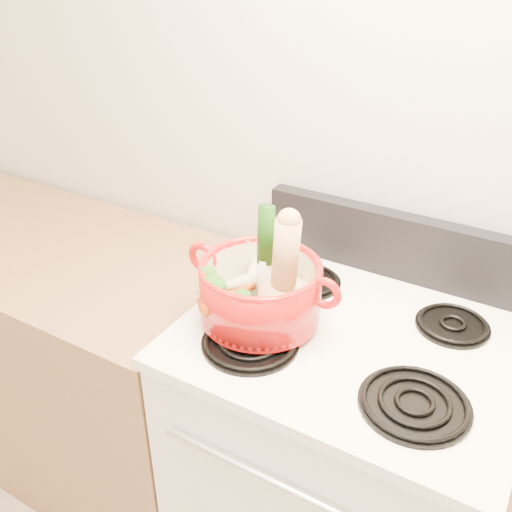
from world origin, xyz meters
The scene contains 24 objects.
wall_back centered at (0.00, 1.75, 1.30)m, with size 3.50×0.02×2.60m, color beige.
stove_body centered at (0.00, 1.40, 0.46)m, with size 0.76×0.65×0.92m, color white.
cooktop centered at (0.00, 1.40, 0.93)m, with size 0.78×0.67×0.03m, color white.
control_backsplash centered at (0.00, 1.70, 1.04)m, with size 0.76×0.05×0.18m, color black.
oven_handle centered at (0.00, 1.06, 0.78)m, with size 0.02×0.02×0.60m, color silver.
counter_left centered at (-1.07, 1.40, 0.45)m, with size 1.36×0.65×0.90m, color #8D6342.
burner_front_left centered at (-0.19, 1.24, 0.96)m, with size 0.22×0.22×0.02m, color black.
burner_front_right centered at (0.19, 1.24, 0.96)m, with size 0.22×0.22×0.02m, color black.
burner_back_left centered at (-0.19, 1.54, 0.96)m, with size 0.17×0.17×0.02m, color black.
burner_back_right centered at (0.19, 1.54, 0.96)m, with size 0.17×0.17×0.02m, color black.
dutch_oven centered at (-0.21, 1.33, 1.04)m, with size 0.28×0.28×0.14m, color #AD0F0E.
pot_handle_left centered at (-0.37, 1.32, 1.09)m, with size 0.08×0.08×0.02m, color #AD0F0E.
pot_handle_right centered at (-0.05, 1.33, 1.09)m, with size 0.08×0.08×0.02m, color #AD0F0E.
squash centered at (-0.17, 1.32, 1.12)m, with size 0.10×0.10×0.25m, color tan, non-canonical shape.
leek centered at (-0.21, 1.35, 1.13)m, with size 0.04×0.04×0.26m, color beige.
ginger centered at (-0.17, 1.40, 1.02)m, with size 0.09×0.06×0.05m, color tan.
parsnip_0 centered at (-0.29, 1.38, 1.02)m, with size 0.04×0.04×0.20m, color beige.
parsnip_1 centered at (-0.28, 1.37, 1.03)m, with size 0.04×0.04×0.21m, color beige.
parsnip_2 centered at (-0.26, 1.36, 1.04)m, with size 0.05×0.05×0.21m, color beige.
parsnip_3 centered at (-0.29, 1.31, 1.04)m, with size 0.04×0.04×0.17m, color beige.
carrot_0 centered at (-0.23, 1.27, 1.02)m, with size 0.03×0.03×0.15m, color #C9570A.
carrot_1 centered at (-0.28, 1.29, 1.02)m, with size 0.03×0.03×0.15m, color #D24E0A.
carrot_2 centered at (-0.20, 1.27, 1.02)m, with size 0.03×0.03×0.15m, color red.
carrot_3 centered at (-0.26, 1.27, 1.04)m, with size 0.03×0.03×0.16m, color #D03F0A.
Camera 1 is at (0.34, 0.37, 1.77)m, focal length 40.00 mm.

